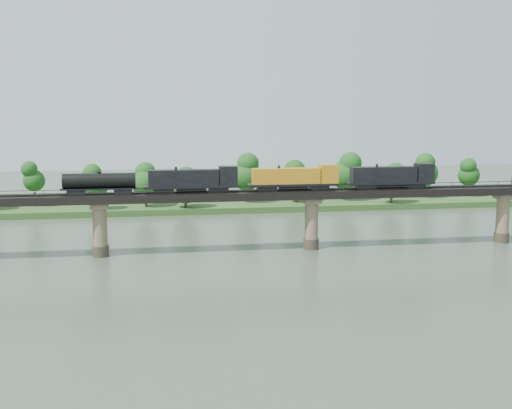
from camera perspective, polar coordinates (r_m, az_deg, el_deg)
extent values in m
plane|color=#374536|center=(97.80, 9.19, -7.68)|extent=(400.00, 400.00, 0.00)
cube|color=#294B1E|center=(178.57, 0.67, 0.09)|extent=(300.00, 24.00, 1.60)
cylinder|color=#473A2D|center=(122.33, -13.63, -4.03)|extent=(3.00, 3.00, 2.00)
cylinder|color=#907C5E|center=(121.45, -13.70, -1.96)|extent=(2.60, 2.60, 9.00)
cube|color=#907C5E|center=(120.80, -13.77, -0.09)|extent=(3.20, 3.20, 1.00)
cylinder|color=#473A2D|center=(125.52, 4.92, -3.50)|extent=(3.00, 3.00, 2.00)
cylinder|color=#907C5E|center=(124.66, 4.95, -1.47)|extent=(2.60, 2.60, 9.00)
cube|color=#907C5E|center=(124.02, 4.97, 0.35)|extent=(3.20, 3.20, 1.00)
cylinder|color=#473A2D|center=(140.52, 20.98, -2.74)|extent=(3.00, 3.00, 2.00)
cylinder|color=#907C5E|center=(139.75, 21.08, -0.93)|extent=(2.60, 2.60, 9.00)
cube|color=#907C5E|center=(139.18, 21.16, 0.70)|extent=(3.20, 3.20, 1.00)
cube|color=black|center=(123.85, 4.98, 0.92)|extent=(220.00, 5.00, 1.50)
cube|color=black|center=(123.02, 5.07, 1.26)|extent=(220.00, 0.12, 0.16)
cube|color=black|center=(124.46, 4.90, 1.34)|extent=(220.00, 0.12, 0.16)
cube|color=black|center=(121.36, 5.26, 1.45)|extent=(220.00, 0.10, 0.10)
cube|color=black|center=(125.98, 4.72, 1.72)|extent=(220.00, 0.10, 0.10)
cube|color=black|center=(121.40, 5.26, 1.28)|extent=(0.08, 0.08, 0.70)
cube|color=black|center=(126.02, 4.72, 1.56)|extent=(0.08, 0.08, 0.70)
cylinder|color=#382619|center=(177.60, -19.05, 0.43)|extent=(0.70, 0.70, 3.71)
sphere|color=#134213|center=(177.01, -19.13, 2.02)|extent=(5.67, 5.67, 5.67)
sphere|color=#134213|center=(176.71, -19.18, 3.02)|extent=(4.25, 4.25, 4.25)
cylinder|color=#382619|center=(167.72, -13.95, 0.16)|extent=(0.70, 0.70, 3.51)
sphere|color=#134213|center=(167.12, -14.00, 1.75)|extent=(6.31, 6.31, 6.31)
sphere|color=#134213|center=(166.80, -14.04, 2.74)|extent=(4.73, 4.73, 4.73)
cylinder|color=#382619|center=(169.61, -9.77, 0.35)|extent=(0.70, 0.70, 3.34)
sphere|color=#134213|center=(169.04, -9.81, 1.85)|extent=(7.18, 7.18, 7.18)
sphere|color=#134213|center=(168.74, -9.83, 2.79)|extent=(5.39, 5.39, 5.39)
cylinder|color=#382619|center=(167.15, -6.27, 0.22)|extent=(0.70, 0.70, 2.83)
sphere|color=#134213|center=(166.65, -6.29, 1.50)|extent=(8.26, 8.26, 8.26)
sphere|color=#134213|center=(166.38, -6.30, 2.30)|extent=(6.19, 6.19, 6.19)
cylinder|color=#382619|center=(175.13, -0.83, 0.84)|extent=(0.70, 0.70, 3.96)
sphere|color=#134213|center=(174.49, -0.83, 2.56)|extent=(8.07, 8.07, 8.07)
sphere|color=#134213|center=(174.17, -0.83, 3.64)|extent=(6.05, 6.05, 6.05)
cylinder|color=#382619|center=(176.12, 3.61, 0.75)|extent=(0.70, 0.70, 3.27)
sphere|color=#134213|center=(175.58, 3.63, 2.16)|extent=(8.03, 8.03, 8.03)
sphere|color=#134213|center=(175.30, 3.64, 3.04)|extent=(6.02, 6.02, 6.02)
cylinder|color=#382619|center=(180.79, 7.91, 0.99)|extent=(0.70, 0.70, 3.92)
sphere|color=#134213|center=(180.18, 7.94, 2.64)|extent=(8.29, 8.29, 8.29)
sphere|color=#134213|center=(179.88, 7.96, 3.68)|extent=(6.21, 6.21, 6.21)
cylinder|color=#382619|center=(177.88, 11.93, 0.62)|extent=(0.70, 0.70, 3.02)
sphere|color=#134213|center=(177.38, 11.97, 1.91)|extent=(7.74, 7.74, 7.74)
sphere|color=#134213|center=(177.11, 12.00, 2.72)|extent=(5.80, 5.80, 5.80)
cylinder|color=#382619|center=(190.80, 14.72, 1.17)|extent=(0.70, 0.70, 3.80)
sphere|color=#134213|center=(190.23, 14.78, 2.68)|extent=(7.47, 7.47, 7.47)
sphere|color=#134213|center=(189.95, 14.81, 3.63)|extent=(5.60, 5.60, 5.60)
cylinder|color=#382619|center=(196.92, 18.33, 1.18)|extent=(0.70, 0.70, 3.38)
sphere|color=#134213|center=(196.42, 18.40, 2.48)|extent=(6.23, 6.23, 6.23)
sphere|color=#134213|center=(196.16, 18.44, 3.30)|extent=(4.67, 4.67, 4.67)
cube|color=black|center=(130.29, 13.91, 1.64)|extent=(3.70, 2.22, 1.02)
cube|color=black|center=(126.68, 9.66, 1.58)|extent=(3.70, 2.22, 1.02)
cube|color=black|center=(128.32, 11.82, 1.89)|extent=(17.58, 2.78, 0.46)
cube|color=black|center=(127.65, 11.26, 2.65)|extent=(12.96, 2.50, 2.96)
cube|color=black|center=(130.74, 14.70, 2.79)|extent=(3.33, 2.78, 3.52)
cylinder|color=black|center=(128.38, 11.82, 1.67)|extent=(5.55, 1.30, 1.30)
cube|color=black|center=(124.03, 5.61, 1.51)|extent=(3.70, 2.22, 1.02)
cube|color=black|center=(121.86, 0.97, 1.42)|extent=(3.70, 2.22, 1.02)
cube|color=black|center=(122.77, 3.31, 1.77)|extent=(17.58, 2.78, 0.46)
cube|color=#BF6D17|center=(122.29, 2.68, 2.55)|extent=(12.96, 2.50, 2.96)
cube|color=#BF6D17|center=(124.21, 6.45, 2.73)|extent=(3.33, 2.78, 3.52)
cylinder|color=black|center=(122.83, 3.31, 1.53)|extent=(5.55, 1.30, 1.30)
cube|color=black|center=(120.61, -3.37, 1.33)|extent=(3.70, 2.22, 1.02)
cube|color=black|center=(120.04, -8.21, 1.23)|extent=(3.70, 2.22, 1.02)
cube|color=black|center=(120.14, -5.79, 1.59)|extent=(17.58, 2.78, 0.46)
cube|color=black|center=(119.87, -6.46, 2.38)|extent=(12.96, 2.50, 2.96)
cube|color=black|center=(120.50, -2.50, 2.60)|extent=(3.33, 2.78, 3.52)
cylinder|color=black|center=(120.20, -5.78, 1.35)|extent=(5.55, 1.30, 1.30)
cube|color=black|center=(120.17, -11.74, 1.14)|extent=(3.24, 2.04, 1.02)
cube|color=black|center=(120.85, -15.69, 1.04)|extent=(3.24, 2.04, 1.02)
cube|color=black|center=(120.36, -13.73, 1.38)|extent=(13.88, 2.22, 0.28)
cylinder|color=black|center=(120.19, -13.75, 2.08)|extent=(12.96, 2.78, 2.78)
cylinder|color=black|center=(120.04, -13.78, 2.78)|extent=(0.65, 0.65, 0.46)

